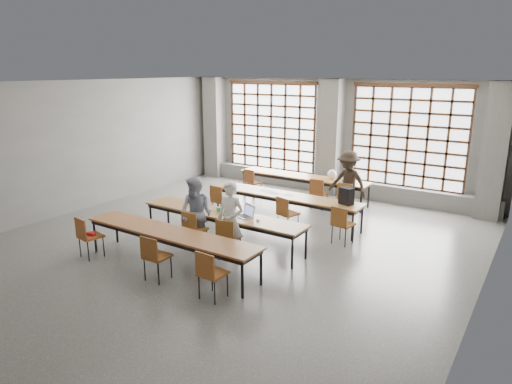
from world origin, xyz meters
TOP-DOWN VIEW (x-y plane):
  - floor at (0.00, 0.00)m, footprint 11.00×11.00m
  - ceiling at (0.00, 0.00)m, footprint 11.00×11.00m
  - wall_back at (0.00, 5.50)m, footprint 10.00×0.00m
  - wall_left at (-5.00, 0.00)m, footprint 0.00×11.00m
  - wall_right at (5.00, 0.00)m, footprint 0.00×11.00m
  - column_left at (-4.50, 5.22)m, footprint 0.60×0.55m
  - column_mid at (0.00, 5.22)m, footprint 0.60×0.55m
  - column_right at (4.50, 5.22)m, footprint 0.60×0.55m
  - window_left at (-2.25, 5.42)m, footprint 3.32×0.12m
  - window_right at (2.25, 5.42)m, footprint 3.32×0.12m
  - sill_ledge at (0.00, 5.30)m, footprint 9.80×0.35m
  - desk_row_a at (-0.33, 4.08)m, footprint 4.00×0.70m
  - desk_row_b at (0.26, 1.99)m, footprint 4.00×0.70m
  - desk_row_c at (-0.14, -0.07)m, footprint 4.00×0.70m
  - desk_row_d at (-0.28, -1.57)m, footprint 4.00×0.70m
  - chair_back_left at (-1.74, 3.46)m, footprint 0.46×0.47m
  - chair_back_mid at (0.47, 3.46)m, footprint 0.44×0.44m
  - chair_back_right at (1.28, 3.46)m, footprint 0.47×0.47m
  - chair_mid_left at (-1.34, 1.36)m, footprint 0.45×0.45m
  - chair_mid_centre at (0.64, 1.37)m, footprint 0.52×0.52m
  - chair_mid_right at (2.05, 1.37)m, footprint 0.48×0.48m
  - chair_front_left at (-0.44, -0.70)m, footprint 0.43×0.43m
  - chair_front_right at (0.47, -0.70)m, footprint 0.49×0.49m
  - chair_near_left at (-1.99, -2.20)m, footprint 0.48×0.48m
  - chair_near_mid at (-0.07, -2.20)m, footprint 0.44×0.44m
  - chair_near_right at (1.22, -2.20)m, footprint 0.43×0.44m
  - student_male at (0.46, -0.57)m, footprint 0.62×0.43m
  - student_female at (-0.44, -0.57)m, footprint 0.82×0.67m
  - student_back at (1.27, 3.58)m, footprint 1.19×0.81m
  - laptop_front at (0.43, 0.03)m, footprint 0.45×0.42m
  - laptop_back at (1.00, 4.19)m, footprint 0.45×0.42m
  - mouse at (0.81, -0.09)m, footprint 0.11×0.09m
  - green_box at (-0.19, 0.01)m, footprint 0.26×0.11m
  - phone at (0.04, -0.17)m, footprint 0.14×0.07m
  - paper_sheet_a at (-0.34, 2.04)m, footprint 0.31×0.23m
  - paper_sheet_b at (-0.04, 1.94)m, footprint 0.34×0.27m
  - paper_sheet_c at (0.36, 1.99)m, footprint 0.33×0.27m
  - backpack at (1.86, 2.04)m, footprint 0.37×0.29m
  - plastic_bag at (0.57, 4.13)m, footprint 0.27×0.22m
  - red_pouch at (-1.98, -2.12)m, footprint 0.21×0.11m

SIDE VIEW (x-z plane):
  - floor at x=0.00m, z-range 0.00..0.00m
  - sill_ledge at x=0.00m, z-range 0.00..0.50m
  - red_pouch at x=-1.98m, z-range 0.47..0.53m
  - chair_back_left at x=-1.74m, z-range 0.10..0.98m
  - chair_back_mid at x=0.47m, z-range 0.10..0.98m
  - chair_back_right at x=1.28m, z-range 0.10..0.98m
  - chair_mid_left at x=-1.34m, z-range 0.10..0.98m
  - chair_mid_centre at x=0.64m, z-range 0.10..0.98m
  - chair_mid_right at x=2.05m, z-range 0.10..0.98m
  - chair_front_left at x=-0.44m, z-range 0.10..0.98m
  - chair_front_right at x=0.47m, z-range 0.10..0.98m
  - chair_near_left at x=-1.99m, z-range 0.10..0.98m
  - chair_near_mid at x=-0.07m, z-range 0.10..0.98m
  - chair_near_right at x=1.22m, z-range 0.10..0.98m
  - desk_row_a at x=-0.33m, z-range 0.30..1.03m
  - desk_row_b at x=0.26m, z-range 0.30..1.03m
  - desk_row_c at x=-0.14m, z-range 0.30..1.03m
  - desk_row_d at x=-0.28m, z-range 0.30..1.03m
  - paper_sheet_a at x=-0.34m, z-range 0.73..0.73m
  - paper_sheet_b at x=-0.04m, z-range 0.73..0.73m
  - paper_sheet_c at x=0.36m, z-range 0.73..0.73m
  - phone at x=0.04m, z-range 0.73..0.74m
  - mouse at x=0.81m, z-range 0.73..0.77m
  - green_box at x=-0.19m, z-range 0.73..0.82m
  - laptop_front at x=0.43m, z-range 0.66..0.92m
  - laptop_back at x=1.00m, z-range 0.66..0.92m
  - student_female at x=-0.44m, z-range 0.00..1.59m
  - student_male at x=0.46m, z-range 0.00..1.62m
  - student_back at x=1.27m, z-range 0.00..1.70m
  - plastic_bag at x=0.57m, z-range 0.73..1.02m
  - backpack at x=1.86m, z-range 0.73..1.13m
  - wall_back at x=0.00m, z-range -3.25..6.75m
  - wall_left at x=-5.00m, z-range -3.75..7.25m
  - wall_right at x=5.00m, z-range -3.75..7.25m
  - column_left at x=-4.50m, z-range 0.00..3.50m
  - column_mid at x=0.00m, z-range 0.00..3.50m
  - column_right at x=4.50m, z-range 0.00..3.50m
  - window_left at x=-2.25m, z-range 0.40..3.40m
  - window_right at x=2.25m, z-range 0.40..3.40m
  - ceiling at x=0.00m, z-range 3.50..3.50m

